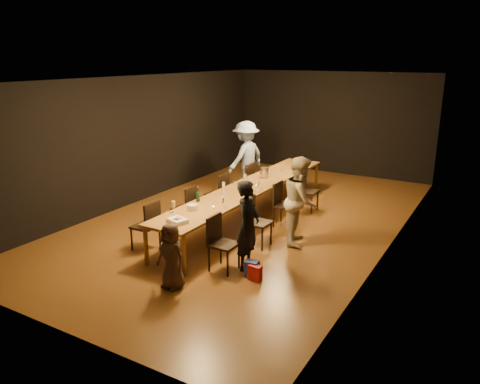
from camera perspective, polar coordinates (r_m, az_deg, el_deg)
The scene contains 30 objects.
ground at distance 10.24m, azimuth 1.18°, elevation -3.32°, with size 10.00×10.00×0.00m, color #4E2713.
room_shell at distance 9.74m, azimuth 1.25°, elevation 8.26°, with size 6.04×10.04×3.02m.
table at distance 10.03m, azimuth 1.20°, elevation 0.45°, with size 0.90×6.00×0.75m.
chair_right_0 at distance 7.74m, azimuth -1.97°, elevation -6.33°, with size 0.42×0.42×0.93m, color black, non-canonical shape.
chair_right_1 at distance 8.71m, azimuth 2.24°, elevation -3.69°, with size 0.42×0.42×0.93m, color black, non-canonical shape.
chair_right_2 at distance 9.73m, azimuth 5.57°, elevation -1.58°, with size 0.42×0.42×0.93m, color black, non-canonical shape.
chair_right_3 at distance 10.79m, azimuth 8.26°, elevation 0.13°, with size 0.42×0.42×0.93m, color black, non-canonical shape.
chair_left_0 at distance 8.71m, azimuth -11.50°, elevation -4.03°, with size 0.42×0.42×0.93m, color black, non-canonical shape.
chair_left_1 at distance 9.58m, azimuth -6.77°, elevation -1.91°, with size 0.42×0.42×0.93m, color black, non-canonical shape.
chair_left_2 at distance 10.52m, azimuth -2.86°, elevation -0.15°, with size 0.42×0.42×0.93m, color black, non-canonical shape.
chair_left_3 at distance 11.50m, azimuth 0.40°, elevation 1.32°, with size 0.42×0.42×0.93m, color black, non-canonical shape.
woman_birthday at distance 7.71m, azimuth 0.98°, elevation -4.06°, with size 0.55×0.36×1.52m, color black.
woman_tan at distance 8.82m, azimuth 7.41°, elevation -1.04°, with size 0.81×0.63×1.67m, color beige.
man_blue at distance 12.09m, azimuth 0.72°, elevation 4.29°, with size 1.19×0.68×1.84m, color #8DA5D9.
child at distance 7.23m, azimuth -8.38°, elevation -7.72°, with size 0.51×0.33×1.04m, color #463327.
gift_bag_red at distance 7.54m, azimuth 1.85°, elevation -9.82°, with size 0.21×0.12×0.25m, color red.
gift_bag_blue at distance 7.64m, azimuth 1.44°, elevation -9.35°, with size 0.22×0.15×0.28m, color #253FA2.
birthday_cake at distance 7.91m, azimuth -7.64°, elevation -3.48°, with size 0.37×0.33×0.07m.
plate_stack at distance 8.49m, azimuth -5.83°, elevation -1.89°, with size 0.19×0.19×0.11m, color white.
champagne_bottle at distance 8.95m, azimuth -5.17°, elevation -0.23°, with size 0.07×0.07×0.31m, color black, non-canonical shape.
ice_bucket at distance 10.74m, azimuth 3.02°, elevation 2.40°, with size 0.21×0.21×0.23m, color silver.
wineglass_0 at distance 8.41m, azimuth -8.10°, elevation -1.79°, with size 0.06×0.06×0.21m, color beige, non-canonical shape.
wineglass_1 at distance 8.57m, azimuth -2.13°, elevation -1.29°, with size 0.06×0.06×0.21m, color beige, non-canonical shape.
wineglass_2 at distance 9.57m, azimuth -2.01°, elevation 0.60°, with size 0.06×0.06×0.21m, color silver, non-canonical shape.
wineglass_3 at distance 9.68m, azimuth 2.20°, elevation 0.78°, with size 0.06×0.06×0.21m, color beige, non-canonical shape.
wineglass_4 at distance 10.20m, azimuth 0.63°, elevation 1.62°, with size 0.06×0.06×0.21m, color silver, non-canonical shape.
wineglass_5 at distance 10.99m, azimuth 4.97°, elevation 2.63°, with size 0.06×0.06×0.21m, color silver, non-canonical shape.
tealight_near at distance 8.59m, azimuth -3.27°, elevation -1.89°, with size 0.05×0.05×0.03m, color #B2B7B2.
tealight_mid at distance 9.96m, azimuth 2.02°, elevation 0.71°, with size 0.05×0.05×0.03m, color #B2B7B2.
tealight_far at distance 11.79m, azimuth 6.85°, elevation 3.08°, with size 0.05×0.05×0.03m, color #B2B7B2.
Camera 1 is at (4.67, -8.43, 3.45)m, focal length 35.00 mm.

